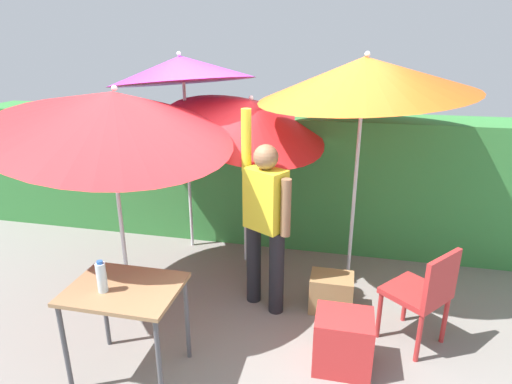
{
  "coord_description": "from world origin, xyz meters",
  "views": [
    {
      "loc": [
        0.81,
        -3.39,
        2.45
      ],
      "look_at": [
        0.0,
        0.3,
        1.1
      ],
      "focal_mm": 30.18,
      "sensor_mm": 36.0,
      "label": 1
    }
  ],
  "objects": [
    {
      "name": "umbrella_rainbow",
      "position": [
        -0.24,
        1.02,
        1.7
      ],
      "size": [
        1.84,
        1.78,
        2.21
      ],
      "color": "silver",
      "rests_on": "ground_plane"
    },
    {
      "name": "chair_plastic",
      "position": [
        1.5,
        -0.15,
        0.51
      ],
      "size": [
        0.62,
        0.62,
        0.89
      ],
      "color": "#B72D2D",
      "rests_on": "ground_plane"
    },
    {
      "name": "person_vendor",
      "position": [
        0.12,
        0.13,
        0.93
      ],
      "size": [
        0.52,
        0.37,
        1.88
      ],
      "color": "black",
      "rests_on": "ground_plane"
    },
    {
      "name": "bottle_water",
      "position": [
        -0.81,
        -1.05,
        0.88
      ],
      "size": [
        0.07,
        0.07,
        0.24
      ],
      "color": "silver",
      "rests_on": "folding_table"
    },
    {
      "name": "umbrella_orange",
      "position": [
        0.91,
        0.78,
        2.12
      ],
      "size": [
        2.03,
        2.01,
        2.41
      ],
      "color": "silver",
      "rests_on": "ground_plane"
    },
    {
      "name": "ground_plane",
      "position": [
        0.0,
        0.0,
        0.0
      ],
      "size": [
        24.0,
        24.0,
        0.0
      ],
      "primitive_type": "plane",
      "color": "gray"
    },
    {
      "name": "umbrella_yellow",
      "position": [
        -1.03,
        1.18,
        2.13
      ],
      "size": [
        1.65,
        1.63,
        2.43
      ],
      "color": "silver",
      "rests_on": "ground_plane"
    },
    {
      "name": "folding_table",
      "position": [
        -0.69,
        -0.97,
        0.67
      ],
      "size": [
        0.8,
        0.6,
        0.76
      ],
      "color": "#4C4C51",
      "rests_on": "ground_plane"
    },
    {
      "name": "hedge_row",
      "position": [
        0.0,
        1.7,
        0.8
      ],
      "size": [
        8.0,
        0.7,
        1.6
      ],
      "primitive_type": "cube",
      "color": "#38843D",
      "rests_on": "ground_plane"
    },
    {
      "name": "umbrella_navy",
      "position": [
        -1.12,
        -0.14,
        1.87
      ],
      "size": [
        2.14,
        2.1,
        2.34
      ],
      "color": "silver",
      "rests_on": "ground_plane"
    },
    {
      "name": "crate_cardboard",
      "position": [
        0.75,
        0.2,
        0.18
      ],
      "size": [
        0.4,
        0.29,
        0.36
      ],
      "primitive_type": "cube",
      "color": "#9E7A4C",
      "rests_on": "ground_plane"
    },
    {
      "name": "cooler_box",
      "position": [
        0.88,
        -0.55,
        0.23
      ],
      "size": [
        0.44,
        0.36,
        0.46
      ],
      "primitive_type": "cube",
      "color": "red",
      "rests_on": "ground_plane"
    }
  ]
}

